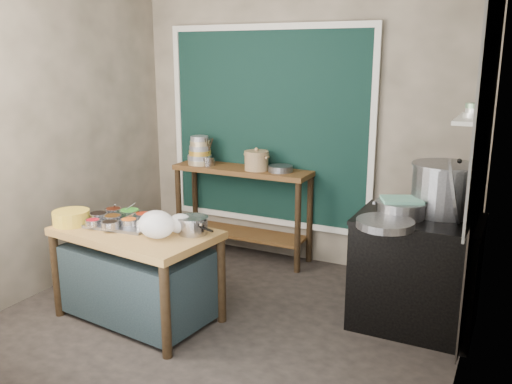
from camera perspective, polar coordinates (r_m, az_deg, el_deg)
The scene contains 30 objects.
floor at distance 4.52m, azimuth -2.88°, elevation -13.11°, with size 3.50×3.00×0.02m, color #302924.
back_wall at distance 5.42m, azimuth 4.84°, elevation 7.14°, with size 3.50×0.02×2.80m, color gray.
left_wall at distance 5.16m, azimuth -20.47°, elevation 5.95°, with size 0.02×3.00×2.80m, color gray.
right_wall at distance 3.56m, azimuth 22.40°, elevation 2.41°, with size 0.02×3.00×2.80m, color gray.
curtain_panel at distance 5.53m, azimuth 1.28°, elevation 6.81°, with size 2.10×0.02×1.90m, color black.
curtain_frame at distance 5.52m, azimuth 1.23°, elevation 6.80°, with size 2.22×0.03×2.02m, color beige, non-canonical shape.
tile_panel at distance 4.05m, azimuth 23.30°, elevation 10.08°, with size 0.02×1.70×1.70m, color #B2B2AA.
soot_patch at distance 4.36m, azimuth 21.98°, elevation -5.05°, with size 0.01×1.30×1.30m, color black.
wall_shelf at distance 4.38m, azimuth 21.87°, elevation 7.14°, with size 0.22×0.70×0.03m, color beige.
prep_table at distance 4.44m, azimuth -12.34°, elevation -8.49°, with size 1.25×0.72×0.75m, color olive.
back_counter at distance 5.63m, azimuth -1.44°, elevation -2.17°, with size 1.45×0.40×0.95m, color #523417.
stove_block at distance 4.40m, azimuth 16.43°, elevation -8.23°, with size 0.90×0.68×0.85m, color black.
stove_top at distance 4.26m, azimuth 16.85°, elevation -2.74°, with size 0.92×0.69×0.03m, color black.
condiment_tray at distance 4.44m, azimuth -13.79°, elevation -3.25°, with size 0.52×0.37×0.02m, color gray.
condiment_bowls at distance 4.45m, azimuth -13.99°, elevation -2.68°, with size 0.58×0.44×0.07m.
yellow_basin at distance 4.56m, azimuth -18.87°, elevation -2.56°, with size 0.29×0.29×0.11m, color #B38725.
saucepan at distance 4.12m, azimuth -6.66°, elevation -3.49°, with size 0.24×0.24×0.13m, color gray, non-canonical shape.
plastic_bag_a at distance 4.05m, azimuth -10.42°, elevation -3.37°, with size 0.28×0.24×0.21m, color white.
plastic_bag_b at distance 4.14m, azimuth -7.93°, elevation -3.32°, with size 0.20×0.17×0.15m, color white.
bowl_stack at distance 5.70m, azimuth -5.91°, elevation 4.21°, with size 0.26×0.26×0.30m.
utensil_cup at distance 5.65m, azimuth -5.04°, elevation 3.26°, with size 0.15×0.15×0.09m, color gray.
ceramic_crock at distance 5.39m, azimuth 0.05°, elevation 3.23°, with size 0.26×0.26×0.17m, color #947650, non-canonical shape.
wide_bowl at distance 5.32m, azimuth 2.59°, elevation 2.47°, with size 0.24×0.24×0.06m, color gray.
stock_pot at distance 4.35m, azimuth 19.12°, elevation 0.31°, with size 0.50×0.50×0.39m, color gray, non-canonical shape.
pot_lid at distance 4.15m, azimuth 20.10°, elevation 0.09°, with size 0.47×0.47×0.02m, color gray.
steamer at distance 4.21m, azimuth 15.03°, elevation -1.74°, with size 0.38×0.38×0.12m, color gray, non-canonical shape.
green_cloth at distance 4.19m, azimuth 15.09°, elevation -0.79°, with size 0.29×0.22×0.02m, color #62A590.
shallow_pan at distance 3.94m, azimuth 13.44°, elevation -3.26°, with size 0.41×0.41×0.05m, color gray.
shelf_bowl_stack at distance 4.31m, azimuth 21.88°, elevation 7.93°, with size 0.13×0.13×0.11m.
shelf_bowl_green at distance 4.54m, azimuth 22.11°, elevation 7.86°, with size 0.15×0.15×0.05m, color gray.
Camera 1 is at (1.99, -3.49, 2.06)m, focal length 38.00 mm.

